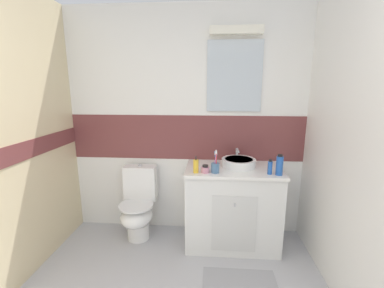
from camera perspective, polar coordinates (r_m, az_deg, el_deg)
wall_back_tiled at (r=2.89m, az=-1.16°, el=4.76°), size 3.20×0.20×2.50m
vanity_cabinet at (r=2.81m, az=8.92°, el=-13.47°), size 0.97×0.58×0.85m
sink_basin at (r=2.69m, az=10.36°, el=-4.03°), size 0.35×0.39×0.16m
toilet at (r=2.97m, az=-11.88°, el=-13.31°), size 0.37×0.50×0.81m
toothbrush_cup at (r=2.46m, az=5.22°, el=-5.13°), size 0.08×0.08×0.22m
soap_dispenser at (r=2.45m, az=0.87°, el=-4.95°), size 0.05×0.05×0.17m
deodorant_spray_can at (r=2.51m, az=17.02°, el=-5.00°), size 0.04×0.04×0.14m
shampoo_bottle_tall at (r=2.51m, az=18.96°, el=-4.51°), size 0.06×0.06×0.20m
hair_gel_jar at (r=2.46m, az=2.97°, el=-5.65°), size 0.08×0.08×0.08m
bath_mat at (r=2.50m, az=10.71°, el=-28.79°), size 0.64×0.43×0.01m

